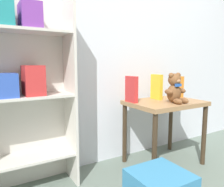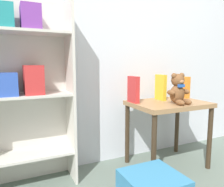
# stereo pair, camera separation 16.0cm
# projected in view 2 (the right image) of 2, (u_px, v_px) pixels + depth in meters

# --- Properties ---
(wall_back) EXTENTS (4.80, 0.06, 2.50)m
(wall_back) POSITION_uv_depth(u_px,v_px,m) (115.00, 23.00, 1.94)
(wall_back) COLOR silver
(wall_back) RESTS_ON ground_plane
(bookshelf_side) EXTENTS (0.70, 0.27, 1.35)m
(bookshelf_side) POSITION_uv_depth(u_px,v_px,m) (21.00, 83.00, 1.53)
(bookshelf_side) COLOR beige
(bookshelf_side) RESTS_ON ground_plane
(display_table) EXTENTS (0.63, 0.46, 0.57)m
(display_table) POSITION_uv_depth(u_px,v_px,m) (168.00, 112.00, 1.88)
(display_table) COLOR #9E754C
(display_table) RESTS_ON ground_plane
(teddy_bear) EXTENTS (0.19, 0.17, 0.25)m
(teddy_bear) POSITION_uv_depth(u_px,v_px,m) (178.00, 90.00, 1.77)
(teddy_bear) COLOR brown
(teddy_bear) RESTS_ON display_table
(book_standing_red) EXTENTS (0.04, 0.13, 0.22)m
(book_standing_red) POSITION_uv_depth(u_px,v_px,m) (133.00, 90.00, 1.82)
(book_standing_red) COLOR red
(book_standing_red) RESTS_ON display_table
(book_standing_yellow) EXTENTS (0.04, 0.13, 0.23)m
(book_standing_yellow) POSITION_uv_depth(u_px,v_px,m) (161.00, 87.00, 1.95)
(book_standing_yellow) COLOR gold
(book_standing_yellow) RESTS_ON display_table
(book_standing_orange) EXTENTS (0.04, 0.14, 0.20)m
(book_standing_orange) POSITION_uv_depth(u_px,v_px,m) (184.00, 87.00, 2.09)
(book_standing_orange) COLOR orange
(book_standing_orange) RESTS_ON display_table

